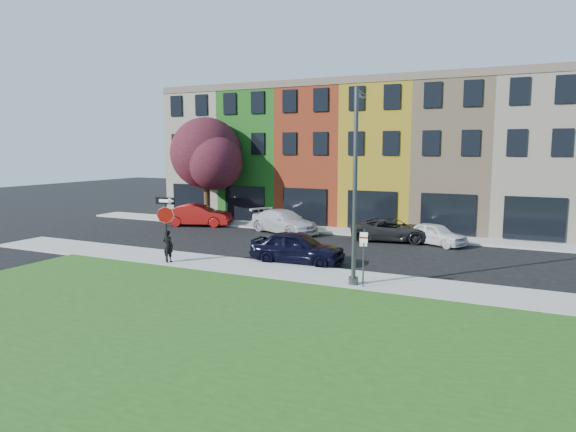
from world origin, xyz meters
The scene contains 16 objects.
ground centered at (0.00, 0.00, 0.00)m, with size 120.00×120.00×0.00m, color black.
sidewalk_near centered at (2.00, 3.00, 0.06)m, with size 40.00×3.00×0.12m, color gray.
sidewalk_far centered at (-3.00, 15.00, 0.06)m, with size 40.00×2.40×0.12m, color gray.
grass_park centered at (8.00, -6.00, 0.05)m, with size 40.00×16.00×0.10m, color #224814.
rowhouse_block centered at (-2.50, 21.18, 4.99)m, with size 30.00×10.12×10.00m.
stop_sign centered at (-6.09, 1.98, 2.41)m, with size 1.05×0.16×3.21m.
man centered at (-6.18, 2.21, 0.91)m, with size 0.58×0.38×1.57m, color black.
sedan_near centered at (-0.50, 5.09, 0.80)m, with size 4.77×2.09×1.60m, color black.
parked_car_red centered at (-12.21, 13.19, 0.80)m, with size 5.12×3.17×1.59m, color maroon.
parked_car_silver centered at (-5.13, 13.03, 0.77)m, with size 5.75×4.05×1.55m, color silver.
parked_car_dark centered at (2.18, 13.22, 0.70)m, with size 5.32×3.11×1.39m, color black.
parked_car_white centered at (4.77, 13.08, 0.65)m, with size 4.10×2.93×1.30m, color white.
street_lamp centered at (3.35, 2.32, 4.12)m, with size 0.77×2.56×7.94m.
parking_sign_a centered at (3.87, 1.89, 1.57)m, with size 0.32×0.10×2.35m.
parking_sign_b centered at (3.73, 2.29, 1.43)m, with size 0.31×0.14×2.08m.
tree_purple centered at (-12.32, 14.68, 5.16)m, with size 6.39×5.59×7.84m.
Camera 1 is at (9.85, -17.57, 5.68)m, focal length 32.00 mm.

